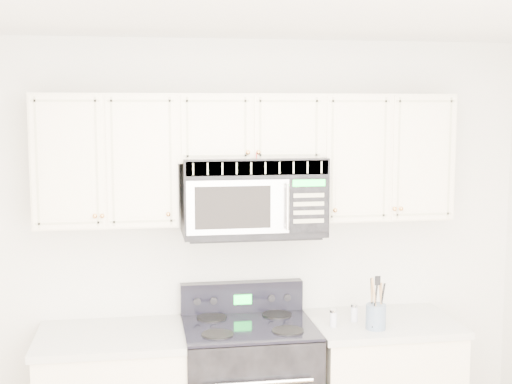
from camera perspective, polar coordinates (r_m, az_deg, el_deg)
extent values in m
cube|color=silver|center=(4.44, -0.94, -4.81)|extent=(3.50, 0.01, 2.60)
cube|color=beige|center=(4.19, -11.38, -11.29)|extent=(0.86, 0.65, 0.04)
cube|color=beige|center=(4.43, 10.15, -10.29)|extent=(0.86, 0.65, 0.04)
cylinder|color=silver|center=(3.96, 0.21, -15.05)|extent=(0.60, 0.02, 0.02)
cube|color=black|center=(4.22, -0.59, -10.69)|extent=(0.76, 0.65, 0.02)
cube|color=black|center=(4.46, -1.15, -8.45)|extent=(0.76, 0.08, 0.20)
cube|color=#09DB30|center=(4.42, -1.07, -8.60)|extent=(0.11, 0.00, 0.06)
cube|color=beige|center=(4.15, -11.90, 2.54)|extent=(0.80, 0.33, 0.75)
cube|color=beige|center=(4.39, 10.02, 2.81)|extent=(0.80, 0.33, 0.75)
cube|color=beige|center=(4.18, -0.63, 5.19)|extent=(0.84, 0.33, 0.39)
sphere|color=#DD9C55|center=(4.00, -12.21, -1.88)|extent=(0.03, 0.03, 0.03)
sphere|color=#DD9C55|center=(3.99, -7.04, -1.79)|extent=(0.03, 0.03, 0.03)
sphere|color=#DD9C55|center=(4.14, 6.35, -1.47)|extent=(0.03, 0.03, 0.03)
sphere|color=#DD9C55|center=(4.25, 11.03, -1.34)|extent=(0.03, 0.03, 0.03)
sphere|color=#DD9C55|center=(4.00, -0.65, 3.18)|extent=(0.03, 0.03, 0.03)
sphere|color=#DD9C55|center=(4.01, 0.20, 3.19)|extent=(0.03, 0.03, 0.03)
cylinder|color=red|center=(4.01, 0.04, 2.43)|extent=(0.00, 0.00, 0.11)
sphere|color=#DD9C55|center=(4.02, 0.04, 1.60)|extent=(0.03, 0.03, 0.03)
cube|color=black|center=(4.18, -0.29, -0.28)|extent=(0.82, 0.41, 0.46)
cube|color=#B9B498|center=(3.96, 0.16, 1.93)|extent=(0.80, 0.01, 0.08)
cube|color=#A7A6AB|center=(3.96, -1.44, -1.23)|extent=(0.58, 0.01, 0.30)
cube|color=black|center=(3.95, -1.86, -1.25)|extent=(0.42, 0.01, 0.24)
cube|color=black|center=(4.03, 4.23, -1.10)|extent=(0.23, 0.01, 0.30)
cube|color=#09DB30|center=(4.01, 4.27, 0.73)|extent=(0.19, 0.00, 0.04)
cylinder|color=silver|center=(3.97, 2.54, -1.21)|extent=(0.02, 0.02, 0.26)
cylinder|color=slate|center=(4.22, 9.56, -9.81)|extent=(0.12, 0.12, 0.14)
cylinder|color=#AC8255|center=(4.21, 10.00, -8.82)|extent=(0.01, 0.01, 0.25)
cylinder|color=black|center=(4.22, 9.25, -8.64)|extent=(0.01, 0.01, 0.27)
cylinder|color=#AC8255|center=(4.17, 9.51, -8.71)|extent=(0.01, 0.01, 0.29)
cylinder|color=black|center=(4.21, 9.99, -8.82)|extent=(0.01, 0.01, 0.25)
cylinder|color=#AC8255|center=(4.22, 9.25, -8.64)|extent=(0.01, 0.01, 0.27)
cylinder|color=black|center=(4.17, 9.51, -8.71)|extent=(0.01, 0.01, 0.29)
cylinder|color=#AC8255|center=(4.22, 9.99, -8.82)|extent=(0.01, 0.01, 0.25)
cylinder|color=silver|center=(4.24, 6.20, -10.11)|extent=(0.04, 0.04, 0.09)
cylinder|color=silver|center=(4.22, 6.21, -9.44)|extent=(0.04, 0.04, 0.02)
cylinder|color=silver|center=(4.35, 7.86, -9.65)|extent=(0.04, 0.04, 0.09)
cylinder|color=silver|center=(4.34, 7.87, -8.97)|extent=(0.04, 0.04, 0.02)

